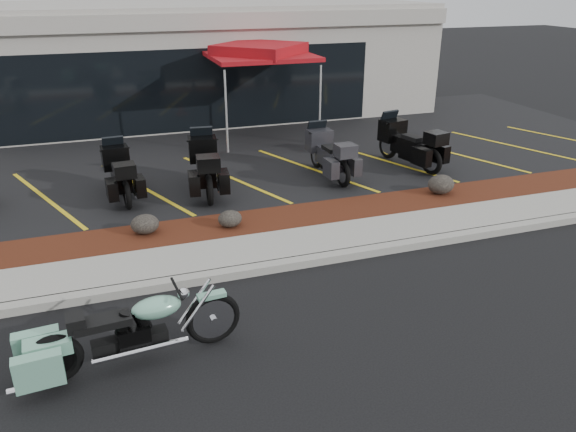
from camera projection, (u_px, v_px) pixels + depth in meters
name	position (u px, v px, depth m)	size (l,w,h in m)	color
ground	(312.00, 291.00, 9.41)	(90.00, 90.00, 0.00)	black
curb	(294.00, 263.00, 10.16)	(24.00, 0.25, 0.15)	gray
sidewalk	(282.00, 247.00, 10.77)	(24.00, 1.20, 0.15)	gray
mulch_bed	(264.00, 223.00, 11.81)	(24.00, 1.20, 0.16)	#35170C
upper_lot	(211.00, 153.00, 16.51)	(26.00, 9.60, 0.15)	black
dealership_building	(175.00, 59.00, 21.21)	(18.00, 8.16, 4.00)	#9A948B
boulder_left	(145.00, 224.00, 11.07)	(0.55, 0.46, 0.39)	black
boulder_mid	(230.00, 219.00, 11.38)	(0.49, 0.41, 0.35)	black
boulder_right	(441.00, 184.00, 13.11)	(0.64, 0.53, 0.45)	black
hero_cruiser	(213.00, 311.00, 7.87)	(2.98, 0.75, 1.05)	#75B699
touring_black_front	(115.00, 162.00, 13.41)	(2.16, 0.82, 1.26)	black
touring_black_mid	(203.00, 154.00, 13.82)	(2.36, 0.90, 1.38)	black
touring_grey	(317.00, 144.00, 14.77)	(2.21, 0.84, 1.28)	#29292D
touring_black_rear	(389.00, 135.00, 15.55)	(2.32, 0.89, 1.35)	black
traffic_cone	(211.00, 147.00, 16.06)	(0.33, 0.33, 0.45)	red
popup_canopy	(260.00, 53.00, 16.99)	(3.31, 3.31, 2.86)	silver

